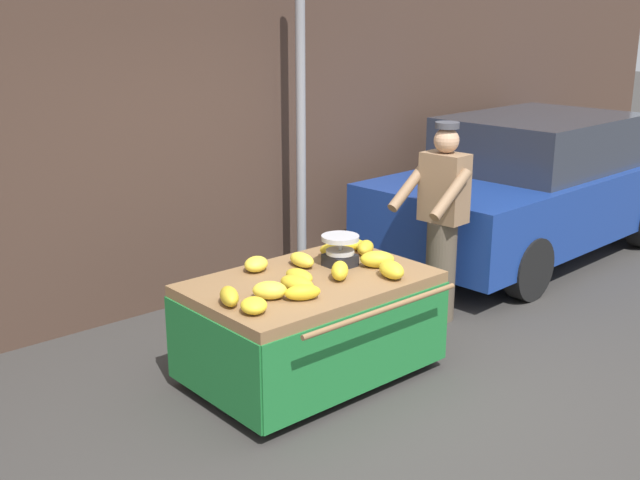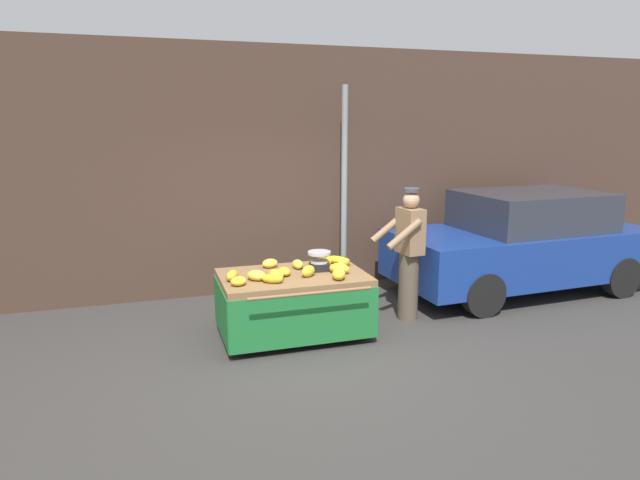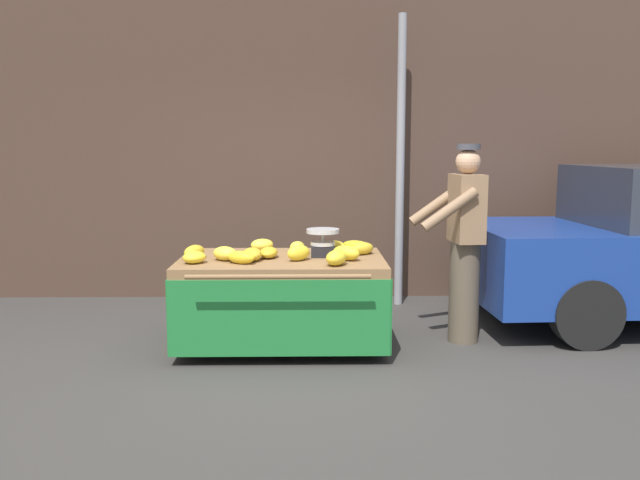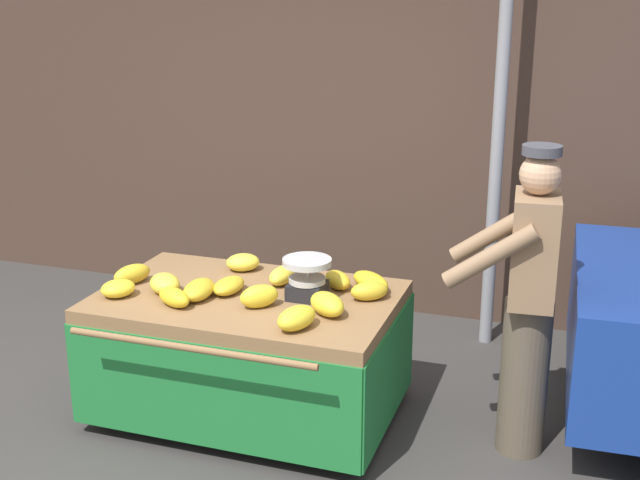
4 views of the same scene
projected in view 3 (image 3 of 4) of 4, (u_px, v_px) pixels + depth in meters
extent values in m
plane|color=#383533|center=(291.00, 369.00, 5.12)|extent=(60.00, 60.00, 0.00)
cube|color=#473328|center=(296.00, 136.00, 7.45)|extent=(16.00, 0.24, 3.62)
cylinder|color=gray|center=(400.00, 163.00, 7.02)|extent=(0.09, 0.09, 3.04)
cube|color=olive|center=(282.00, 262.00, 5.60)|extent=(1.71, 1.09, 0.08)
cylinder|color=black|center=(191.00, 307.00, 5.64)|extent=(0.05, 0.68, 0.68)
cylinder|color=#B7B7BC|center=(188.00, 307.00, 5.64)|extent=(0.01, 0.12, 0.12)
cylinder|color=black|center=(373.00, 307.00, 5.66)|extent=(0.05, 0.68, 0.68)
cylinder|color=#B7B7BC|center=(377.00, 307.00, 5.66)|extent=(0.01, 0.12, 0.12)
cylinder|color=#4C4742|center=(284.00, 295.00, 6.11)|extent=(0.05, 0.05, 0.69)
cube|color=#1E7233|center=(280.00, 318.00, 5.10)|extent=(1.71, 0.02, 0.60)
cube|color=#1E7233|center=(285.00, 288.00, 6.19)|extent=(1.71, 0.02, 0.60)
cube|color=#1E7233|center=(182.00, 302.00, 5.63)|extent=(0.02, 1.09, 0.60)
cube|color=#1E7233|center=(383.00, 301.00, 5.66)|extent=(0.02, 1.09, 0.60)
cylinder|color=olive|center=(278.00, 277.00, 4.88)|extent=(1.36, 0.04, 0.04)
cube|color=black|center=(323.00, 251.00, 5.66)|extent=(0.20, 0.20, 0.09)
cylinder|color=#B7B7BC|center=(323.00, 239.00, 5.64)|extent=(0.02, 0.02, 0.11)
cylinder|color=#B7B7BC|center=(323.00, 231.00, 5.63)|extent=(0.28, 0.28, 0.04)
cylinder|color=#B7B7BC|center=(323.00, 243.00, 5.65)|extent=(0.21, 0.21, 0.03)
ellipsoid|color=gold|center=(269.00, 253.00, 5.57)|extent=(0.17, 0.27, 0.09)
ellipsoid|color=yellow|center=(297.00, 247.00, 5.83)|extent=(0.15, 0.26, 0.10)
ellipsoid|color=yellow|center=(225.00, 253.00, 5.45)|extent=(0.28, 0.28, 0.12)
ellipsoid|color=gold|center=(357.00, 246.00, 5.91)|extent=(0.32, 0.30, 0.10)
ellipsoid|color=yellow|center=(262.00, 245.00, 5.96)|extent=(0.26, 0.25, 0.11)
ellipsoid|color=gold|center=(336.00, 247.00, 5.86)|extent=(0.24, 0.23, 0.10)
ellipsoid|color=gold|center=(241.00, 257.00, 5.29)|extent=(0.27, 0.22, 0.10)
ellipsoid|color=gold|center=(252.00, 254.00, 5.44)|extent=(0.18, 0.29, 0.11)
ellipsoid|color=gold|center=(362.00, 248.00, 5.74)|extent=(0.25, 0.23, 0.11)
ellipsoid|color=yellow|center=(194.00, 257.00, 5.31)|extent=(0.25, 0.26, 0.10)
ellipsoid|color=yellow|center=(299.00, 253.00, 5.43)|extent=(0.24, 0.24, 0.13)
ellipsoid|color=yellow|center=(336.00, 258.00, 5.23)|extent=(0.23, 0.29, 0.12)
ellipsoid|color=yellow|center=(346.00, 253.00, 5.46)|extent=(0.29, 0.28, 0.12)
ellipsoid|color=gold|center=(194.00, 252.00, 5.53)|extent=(0.21, 0.27, 0.12)
cylinder|color=brown|center=(464.00, 292.00, 5.79)|extent=(0.26, 0.26, 0.88)
cube|color=#8C6B4C|center=(467.00, 208.00, 5.68)|extent=(0.26, 0.40, 0.58)
sphere|color=tan|center=(468.00, 162.00, 5.63)|extent=(0.21, 0.21, 0.21)
cylinder|color=#3F3F47|center=(469.00, 147.00, 5.61)|extent=(0.20, 0.20, 0.05)
cylinder|color=#8C6B4C|center=(450.00, 210.00, 5.45)|extent=(0.48, 0.13, 0.37)
cylinder|color=#8C6B4C|center=(436.00, 205.00, 5.87)|extent=(0.48, 0.13, 0.37)
cylinder|color=black|center=(587.00, 314.00, 5.60)|extent=(0.61, 0.21, 0.60)
cylinder|color=black|center=(520.00, 277.00, 7.14)|extent=(0.61, 0.21, 0.60)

